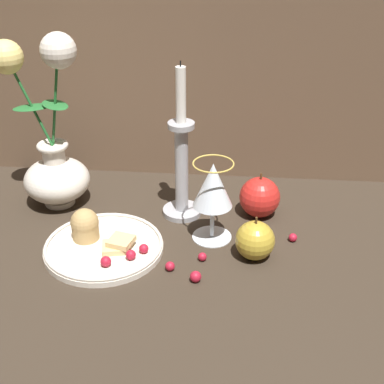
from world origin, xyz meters
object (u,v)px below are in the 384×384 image
(vase, at_px, (52,150))
(wine_glass, at_px, (213,187))
(plate_with_pastries, at_px, (101,242))
(apple_beside_vase, at_px, (255,240))
(candlestick, at_px, (182,165))
(apple_near_glass, at_px, (260,197))

(vase, relative_size, wine_glass, 2.26)
(wine_glass, bearing_deg, plate_with_pastries, -162.94)
(plate_with_pastries, xyz_separation_m, apple_beside_vase, (0.26, 0.00, 0.02))
(vase, relative_size, candlestick, 1.13)
(apple_beside_vase, bearing_deg, vase, 158.87)
(candlestick, bearing_deg, apple_near_glass, 3.15)
(plate_with_pastries, distance_m, wine_glass, 0.22)
(apple_beside_vase, xyz_separation_m, apple_near_glass, (0.01, 0.14, 0.01))
(plate_with_pastries, bearing_deg, apple_near_glass, 27.06)
(wine_glass, height_order, apple_beside_vase, wine_glass)
(plate_with_pastries, bearing_deg, candlestick, 46.10)
(plate_with_pastries, relative_size, wine_glass, 1.39)
(vase, bearing_deg, apple_near_glass, -1.48)
(vase, height_order, apple_beside_vase, vase)
(apple_near_glass, bearing_deg, wine_glass, -136.06)
(wine_glass, bearing_deg, apple_beside_vase, -37.35)
(candlestick, distance_m, apple_near_glass, 0.16)
(wine_glass, height_order, apple_near_glass, wine_glass)
(plate_with_pastries, relative_size, apple_beside_vase, 2.61)
(plate_with_pastries, distance_m, apple_near_glass, 0.31)
(plate_with_pastries, bearing_deg, vase, 129.20)
(vase, bearing_deg, plate_with_pastries, -50.80)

